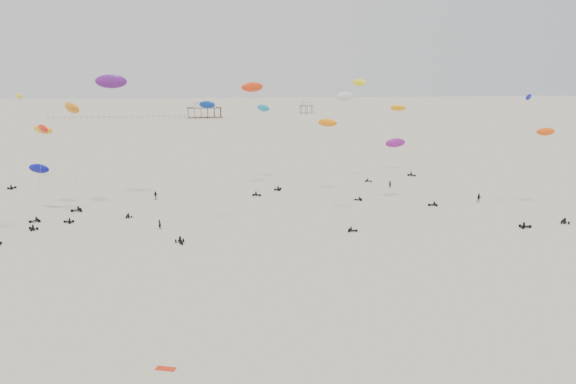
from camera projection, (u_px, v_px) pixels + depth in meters
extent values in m
plane|color=beige|center=(239.00, 148.00, 203.15)|extent=(900.00, 900.00, 0.00)
cube|color=brown|center=(204.00, 108.00, 345.26)|extent=(21.00, 13.00, 0.30)
cube|color=silver|center=(204.00, 105.00, 344.90)|extent=(14.00, 8.40, 3.20)
cube|color=#B2B2AD|center=(204.00, 102.00, 344.54)|extent=(15.00, 9.00, 0.30)
cube|color=brown|center=(307.00, 106.00, 385.36)|extent=(9.00, 7.00, 0.30)
cube|color=silver|center=(307.00, 104.00, 385.08)|extent=(5.60, 4.20, 2.40)
cube|color=#B2B2AD|center=(307.00, 102.00, 384.80)|extent=(6.00, 4.50, 0.30)
cube|color=black|center=(118.00, 116.00, 338.12)|extent=(80.00, 0.10, 0.10)
cylinder|color=gray|center=(405.00, 142.00, 148.44)|extent=(0.03, 0.03, 17.17)
ellipsoid|color=#FF9B0D|center=(398.00, 108.00, 149.31)|extent=(4.52, 3.33, 2.07)
cylinder|color=gray|center=(16.00, 142.00, 133.09)|extent=(0.03, 0.03, 21.67)
ellipsoid|color=yellow|center=(19.00, 96.00, 135.37)|extent=(3.19, 3.92, 1.83)
cylinder|color=gray|center=(343.00, 161.00, 120.97)|extent=(0.03, 0.03, 17.45)
ellipsoid|color=orange|center=(327.00, 123.00, 122.97)|extent=(4.68, 3.92, 2.21)
cylinder|color=gray|center=(194.00, 172.00, 90.46)|extent=(0.03, 0.03, 21.82)
ellipsoid|color=navy|center=(207.00, 105.00, 92.14)|extent=(3.13, 2.56, 1.48)
cylinder|color=gray|center=(364.00, 133.00, 137.91)|extent=(0.03, 0.03, 23.18)
ellipsoid|color=yellow|center=(359.00, 82.00, 136.16)|extent=(3.49, 4.05, 1.95)
cylinder|color=gray|center=(555.00, 175.00, 105.09)|extent=(0.03, 0.03, 18.38)
ellipsoid|color=#F94E0D|center=(546.00, 132.00, 109.45)|extent=(3.80, 1.65, 1.78)
cylinder|color=gray|center=(254.00, 141.00, 124.64)|extent=(0.03, 0.03, 23.01)
ellipsoid|color=#F23811|center=(252.00, 87.00, 125.76)|extent=(5.64, 3.56, 2.62)
cylinder|color=gray|center=(349.00, 163.00, 97.20)|extent=(0.03, 0.03, 22.74)
ellipsoid|color=silver|center=(345.00, 96.00, 99.02)|extent=(4.05, 2.74, 1.87)
cylinder|color=gray|center=(36.00, 198.00, 102.03)|extent=(0.03, 0.03, 15.60)
ellipsoid|color=#0B0D8F|center=(39.00, 169.00, 107.70)|extent=(5.07, 3.89, 2.36)
cylinder|color=gray|center=(414.00, 174.00, 115.21)|extent=(0.03, 0.03, 13.87)
ellipsoid|color=#851889|center=(395.00, 143.00, 116.34)|extent=(5.00, 2.77, 2.35)
cylinder|color=gray|center=(527.00, 160.00, 101.04)|extent=(0.03, 0.03, 24.10)
ellipsoid|color=#0E0DA9|center=(529.00, 97.00, 104.48)|extent=(2.78, 2.78, 1.41)
cylinder|color=gray|center=(39.00, 175.00, 101.46)|extent=(0.03, 0.03, 15.65)
ellipsoid|color=red|center=(43.00, 129.00, 101.46)|extent=(3.44, 4.11, 1.93)
cylinder|color=gray|center=(75.00, 161.00, 107.95)|extent=(0.03, 0.03, 18.23)
ellipsoid|color=orange|center=(72.00, 108.00, 106.53)|extent=(5.08, 6.04, 2.78)
cylinder|color=gray|center=(119.00, 148.00, 108.87)|extent=(0.03, 0.03, 27.36)
ellipsoid|color=#591578|center=(111.00, 81.00, 112.92)|extent=(6.78, 3.36, 3.18)
cylinder|color=gray|center=(271.00, 148.00, 133.28)|extent=(0.03, 0.03, 20.75)
ellipsoid|color=#1988BB|center=(263.00, 108.00, 137.20)|extent=(4.02, 4.82, 2.24)
cylinder|color=gray|center=(55.00, 175.00, 104.79)|extent=(0.03, 0.03, 19.75)
ellipsoid|color=yellow|center=(43.00, 129.00, 108.59)|extent=(5.24, 4.59, 2.44)
imported|color=black|center=(160.00, 229.00, 97.00)|extent=(0.89, 0.86, 2.02)
imported|color=black|center=(479.00, 202.00, 117.34)|extent=(1.24, 0.98, 2.23)
imported|color=black|center=(156.00, 200.00, 119.84)|extent=(1.42, 1.06, 2.15)
imported|color=black|center=(390.00, 188.00, 132.44)|extent=(0.86, 0.75, 1.98)
cube|color=red|center=(166.00, 369.00, 50.91)|extent=(1.93, 1.28, 0.07)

